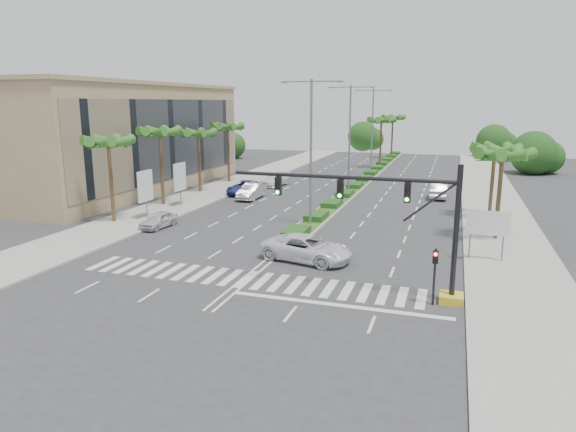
% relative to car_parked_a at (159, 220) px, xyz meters
% --- Properties ---
extents(ground, '(160.00, 160.00, 0.00)m').
position_rel_car_parked_a_xyz_m(ground, '(11.80, -9.58, -0.67)').
color(ground, '#333335').
rests_on(ground, ground).
extents(footpath_right, '(6.00, 120.00, 0.15)m').
position_rel_car_parked_a_xyz_m(footpath_right, '(27.00, 10.42, -0.59)').
color(footpath_right, gray).
rests_on(footpath_right, ground).
extents(footpath_left, '(6.00, 120.00, 0.15)m').
position_rel_car_parked_a_xyz_m(footpath_left, '(-3.40, 10.42, -0.59)').
color(footpath_left, gray).
rests_on(footpath_left, ground).
extents(median, '(2.20, 75.00, 0.20)m').
position_rel_car_parked_a_xyz_m(median, '(11.80, 35.42, -0.57)').
color(median, gray).
rests_on(median, ground).
extents(median_grass, '(1.80, 75.00, 0.04)m').
position_rel_car_parked_a_xyz_m(median_grass, '(11.80, 35.42, -0.45)').
color(median_grass, '#2B511B').
rests_on(median_grass, median).
extents(building, '(12.00, 36.00, 12.00)m').
position_rel_car_parked_a_xyz_m(building, '(-14.20, 16.42, 5.33)').
color(building, tan).
rests_on(building, ground).
extents(signal_gantry, '(12.60, 1.20, 7.20)m').
position_rel_car_parked_a_xyz_m(signal_gantry, '(21.07, -9.58, 2.79)').
color(signal_gantry, gold).
rests_on(signal_gantry, ground).
extents(pedestrian_signal, '(0.28, 0.36, 3.00)m').
position_rel_car_parked_a_xyz_m(pedestrian_signal, '(22.40, -10.25, 1.38)').
color(pedestrian_signal, black).
rests_on(pedestrian_signal, ground).
extents(direction_sign, '(2.70, 0.11, 3.40)m').
position_rel_car_parked_a_xyz_m(direction_sign, '(25.30, -1.58, 1.79)').
color(direction_sign, slate).
rests_on(direction_sign, ground).
extents(billboard_near, '(0.18, 2.10, 4.35)m').
position_rel_car_parked_a_xyz_m(billboard_near, '(-2.70, 2.42, 2.30)').
color(billboard_near, slate).
rests_on(billboard_near, ground).
extents(billboard_far, '(0.18, 2.10, 4.35)m').
position_rel_car_parked_a_xyz_m(billboard_far, '(-2.70, 8.42, 2.30)').
color(billboard_far, slate).
rests_on(billboard_far, ground).
extents(palm_left_near, '(4.57, 4.68, 7.55)m').
position_rel_car_parked_a_xyz_m(palm_left_near, '(-4.70, 0.42, 6.02)').
color(palm_left_near, brown).
rests_on(palm_left_near, ground).
extents(palm_left_mid, '(4.57, 4.68, 7.95)m').
position_rel_car_parked_a_xyz_m(palm_left_mid, '(-4.70, 8.42, 6.41)').
color(palm_left_mid, brown).
rests_on(palm_left_mid, ground).
extents(palm_left_far, '(4.57, 4.68, 7.35)m').
position_rel_car_parked_a_xyz_m(palm_left_far, '(-4.70, 16.42, 5.83)').
color(palm_left_far, brown).
rests_on(palm_left_far, ground).
extents(palm_left_end, '(4.57, 4.68, 7.75)m').
position_rel_car_parked_a_xyz_m(palm_left_end, '(-4.70, 24.42, 6.22)').
color(palm_left_end, brown).
rests_on(palm_left_end, ground).
extents(palm_right_near, '(4.57, 4.68, 7.05)m').
position_rel_car_parked_a_xyz_m(palm_right_near, '(26.30, 4.42, 5.54)').
color(palm_right_near, brown).
rests_on(palm_right_near, ground).
extents(palm_right_far, '(4.57, 4.68, 6.75)m').
position_rel_car_parked_a_xyz_m(palm_right_far, '(26.30, 12.42, 5.25)').
color(palm_right_far, brown).
rests_on(palm_right_far, ground).
extents(palm_median_a, '(4.57, 4.68, 8.05)m').
position_rel_car_parked_a_xyz_m(palm_median_a, '(11.80, 45.42, 6.51)').
color(palm_median_a, brown).
rests_on(palm_median_a, ground).
extents(palm_median_b, '(4.57, 4.68, 8.05)m').
position_rel_car_parked_a_xyz_m(palm_median_b, '(11.80, 60.42, 6.51)').
color(palm_median_b, brown).
rests_on(palm_median_b, ground).
extents(streetlight_near, '(5.10, 0.25, 12.00)m').
position_rel_car_parked_a_xyz_m(streetlight_near, '(11.80, 4.42, 6.14)').
color(streetlight_near, slate).
rests_on(streetlight_near, ground).
extents(streetlight_mid, '(5.10, 0.25, 12.00)m').
position_rel_car_parked_a_xyz_m(streetlight_mid, '(11.80, 20.42, 6.14)').
color(streetlight_mid, slate).
rests_on(streetlight_mid, ground).
extents(streetlight_far, '(5.10, 0.25, 12.00)m').
position_rel_car_parked_a_xyz_m(streetlight_far, '(11.80, 36.42, 6.14)').
color(streetlight_far, slate).
rests_on(streetlight_far, ground).
extents(car_parked_a, '(1.87, 4.02, 1.33)m').
position_rel_car_parked_a_xyz_m(car_parked_a, '(0.00, 0.00, 0.00)').
color(car_parked_a, silver).
rests_on(car_parked_a, ground).
extents(car_parked_b, '(1.76, 5.01, 1.65)m').
position_rel_car_parked_a_xyz_m(car_parked_b, '(2.44, 14.52, 0.16)').
color(car_parked_b, '#B7B7BC').
rests_on(car_parked_b, ground).
extents(car_parked_c, '(2.91, 5.61, 1.51)m').
position_rel_car_parked_a_xyz_m(car_parked_c, '(0.56, 17.03, 0.09)').
color(car_parked_c, navy).
rests_on(car_parked_c, ground).
extents(car_parked_d, '(2.81, 5.53, 1.54)m').
position_rel_car_parked_a_xyz_m(car_parked_d, '(1.96, 23.60, 0.10)').
color(car_parked_d, white).
rests_on(car_parked_d, ground).
extents(car_crossing, '(6.46, 3.95, 1.67)m').
position_rel_car_parked_a_xyz_m(car_crossing, '(14.17, -4.93, 0.17)').
color(car_crossing, white).
rests_on(car_crossing, ground).
extents(car_right, '(1.79, 4.98, 1.63)m').
position_rel_car_parked_a_xyz_m(car_right, '(21.63, 21.22, 0.15)').
color(car_right, silver).
rests_on(car_right, ground).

